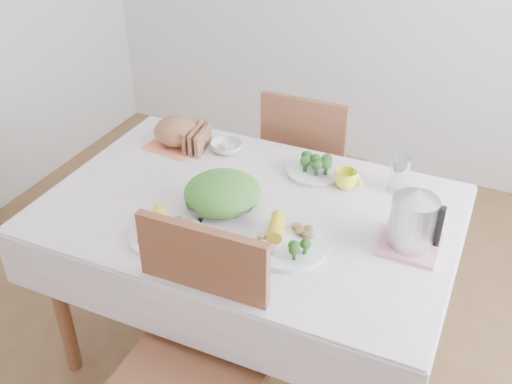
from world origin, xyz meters
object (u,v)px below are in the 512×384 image
at_px(dining_table, 249,285).
at_px(salad_bowl, 223,200).
at_px(dinner_plate_right, 287,245).
at_px(yellow_mug, 346,179).
at_px(chair_far, 314,171).
at_px(electric_kettle, 414,217).
at_px(dinner_plate_left, 167,236).

relative_size(dining_table, salad_bowl, 5.29).
distance_m(dinner_plate_right, yellow_mug, 0.45).
bearing_deg(dinner_plate_right, dining_table, 142.62).
bearing_deg(salad_bowl, chair_far, 85.51).
bearing_deg(yellow_mug, electric_kettle, -41.25).
bearing_deg(dinner_plate_left, yellow_mug, 50.66).
relative_size(salad_bowl, yellow_mug, 2.87).
relative_size(salad_bowl, electric_kettle, 1.23).
xyz_separation_m(chair_far, yellow_mug, (0.30, -0.53, 0.33)).
distance_m(dining_table, dinner_plate_left, 0.52).
xyz_separation_m(salad_bowl, electric_kettle, (0.67, 0.05, 0.09)).
bearing_deg(chair_far, dinner_plate_right, 103.83).
relative_size(dinner_plate_right, yellow_mug, 3.05).
height_order(dining_table, chair_far, chair_far).
relative_size(dining_table, yellow_mug, 15.19).
bearing_deg(chair_far, salad_bowl, 85.66).
bearing_deg(yellow_mug, dinner_plate_right, -98.63).
distance_m(dinner_plate_right, electric_kettle, 0.42).
distance_m(salad_bowl, dinner_plate_right, 0.33).
bearing_deg(dinner_plate_left, dining_table, 58.71).
distance_m(salad_bowl, electric_kettle, 0.68).
distance_m(dinner_plate_left, electric_kettle, 0.83).
bearing_deg(electric_kettle, dinner_plate_left, -163.76).
bearing_deg(yellow_mug, salad_bowl, -139.32).
distance_m(salad_bowl, dinner_plate_left, 0.26).
bearing_deg(dining_table, salad_bowl, -152.33).
distance_m(chair_far, dinner_plate_left, 1.15).
bearing_deg(yellow_mug, dining_table, -136.21).
height_order(dining_table, electric_kettle, electric_kettle).
bearing_deg(electric_kettle, dining_table, 175.80).
height_order(dinner_plate_left, dinner_plate_right, dinner_plate_right).
height_order(chair_far, dinner_plate_left, chair_far).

